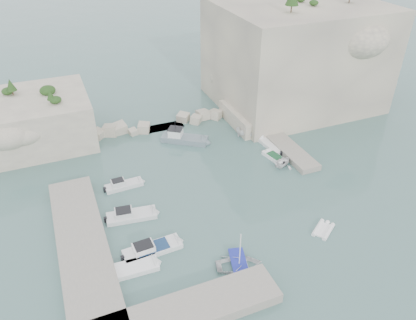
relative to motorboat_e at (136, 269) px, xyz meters
name	(u,v)px	position (x,y,z in m)	size (l,w,h in m)	color
ground	(227,206)	(12.54, 5.52, 0.00)	(400.00, 400.00, 0.00)	#4A6F6A
cliff_east	(295,55)	(35.54, 28.52, 8.50)	(26.00, 22.00, 17.00)	beige
cliff_terrace	(254,115)	(25.54, 23.52, 1.25)	(8.00, 10.00, 2.50)	beige
outcrop_west	(34,120)	(-7.46, 30.52, 3.50)	(16.00, 14.00, 7.00)	beige
quay_west	(83,247)	(-4.46, 4.52, 0.55)	(5.00, 24.00, 1.10)	#9E9689
quay_south	(183,313)	(2.54, -6.98, 0.55)	(18.00, 4.00, 1.10)	#9E9689
ledge_east	(281,142)	(26.04, 15.52, 0.40)	(3.00, 16.00, 0.80)	#9E9689
breakwater	(165,123)	(11.54, 27.52, 0.70)	(28.00, 3.00, 1.40)	beige
motorboat_e	(136,269)	(0.00, 0.00, 0.00)	(4.98, 2.04, 0.70)	white
motorboat_a	(124,187)	(1.94, 13.97, 0.00)	(5.24, 1.56, 1.40)	silver
motorboat_d	(153,251)	(2.26, 1.76, 0.00)	(6.76, 2.01, 1.40)	white
motorboat_b	(132,217)	(1.47, 7.82, 0.00)	(6.26, 2.05, 1.40)	silver
rowboat	(239,267)	(9.70, -3.66, 0.00)	(3.34, 4.68, 0.97)	white
inflatable_dinghy	(323,231)	(20.68, -2.47, 0.00)	(3.18, 1.54, 0.44)	white
tender_east_a	(282,166)	(23.18, 10.46, 0.00)	(2.85, 3.30, 1.74)	silver
tender_east_b	(274,159)	(23.10, 12.45, 0.00)	(4.36, 1.48, 0.70)	white
tender_east_c	(271,147)	(24.29, 15.48, 0.00)	(5.49, 1.77, 0.70)	white
tender_east_d	(251,137)	(22.93, 19.19, 0.00)	(1.81, 4.82, 1.86)	white
work_boat	(185,141)	(12.95, 21.87, 0.00)	(7.62, 2.25, 2.20)	slate
rowboat_mast	(240,249)	(9.70, -3.66, 2.58)	(0.10, 0.10, 4.20)	white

